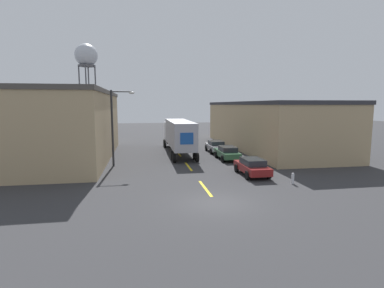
# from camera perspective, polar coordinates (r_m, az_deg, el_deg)

# --- Properties ---
(ground_plane) EXTENTS (160.00, 160.00, 0.00)m
(ground_plane) POSITION_cam_1_polar(r_m,az_deg,el_deg) (18.17, 4.70, -11.17)
(ground_plane) COLOR #333335
(road_centerline) EXTENTS (0.20, 19.12, 0.01)m
(road_centerline) POSITION_cam_1_polar(r_m,az_deg,el_deg) (28.40, -0.67, -4.29)
(road_centerline) COLOR yellow
(road_centerline) RESTS_ON ground_plane
(warehouse_left) EXTENTS (10.40, 21.74, 7.28)m
(warehouse_left) POSITION_cam_1_polar(r_m,az_deg,el_deg) (34.79, -23.75, 3.30)
(warehouse_left) COLOR tan
(warehouse_left) RESTS_ON ground_plane
(warehouse_right) EXTENTS (9.58, 27.18, 6.20)m
(warehouse_right) POSITION_cam_1_polar(r_m,az_deg,el_deg) (41.86, 13.98, 3.58)
(warehouse_right) COLOR tan
(warehouse_right) RESTS_ON ground_plane
(semi_truck) EXTENTS (2.69, 13.91, 3.96)m
(semi_truck) POSITION_cam_1_polar(r_m,az_deg,el_deg) (35.94, -2.66, 2.01)
(semi_truck) COLOR silver
(semi_truck) RESTS_ON ground_plane
(parked_car_right_near) EXTENTS (1.98, 4.39, 1.42)m
(parked_car_right_near) POSITION_cam_1_polar(r_m,az_deg,el_deg) (25.22, 11.38, -4.19)
(parked_car_right_near) COLOR maroon
(parked_car_right_near) RESTS_ON ground_plane
(parked_car_right_mid) EXTENTS (1.98, 4.39, 1.42)m
(parked_car_right_mid) POSITION_cam_1_polar(r_m,az_deg,el_deg) (31.98, 6.75, -1.63)
(parked_car_right_mid) COLOR #2D5B38
(parked_car_right_mid) RESTS_ON ground_plane
(parked_car_right_far) EXTENTS (1.98, 4.39, 1.42)m
(parked_car_right_far) POSITION_cam_1_polar(r_m,az_deg,el_deg) (36.82, 4.54, -0.40)
(parked_car_right_far) COLOR #B2B2B7
(parked_car_right_far) RESTS_ON ground_plane
(water_tower) EXTENTS (4.80, 4.80, 18.79)m
(water_tower) POSITION_cam_1_polar(r_m,az_deg,el_deg) (70.77, -19.49, 15.33)
(water_tower) COLOR #47474C
(water_tower) RESTS_ON ground_plane
(street_lamp) EXTENTS (2.28, 0.32, 7.16)m
(street_lamp) POSITION_cam_1_polar(r_m,az_deg,el_deg) (29.13, -14.43, 4.07)
(street_lamp) COLOR #2D2D30
(street_lamp) RESTS_ON ground_plane
(fire_hydrant) EXTENTS (0.22, 0.22, 0.85)m
(fire_hydrant) POSITION_cam_1_polar(r_m,az_deg,el_deg) (23.35, 18.64, -6.24)
(fire_hydrant) COLOR silver
(fire_hydrant) RESTS_ON ground_plane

